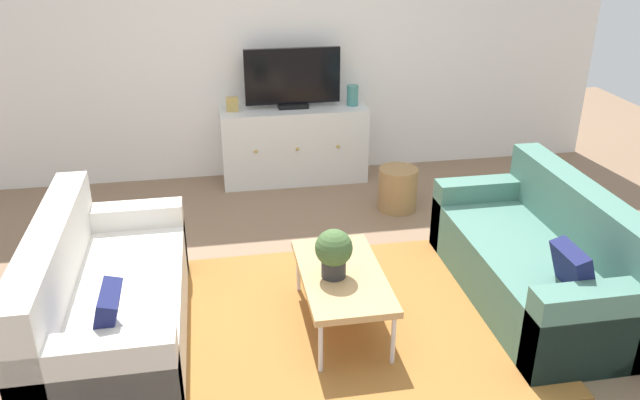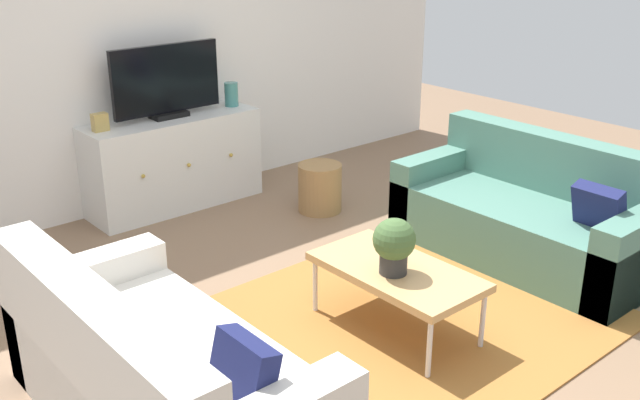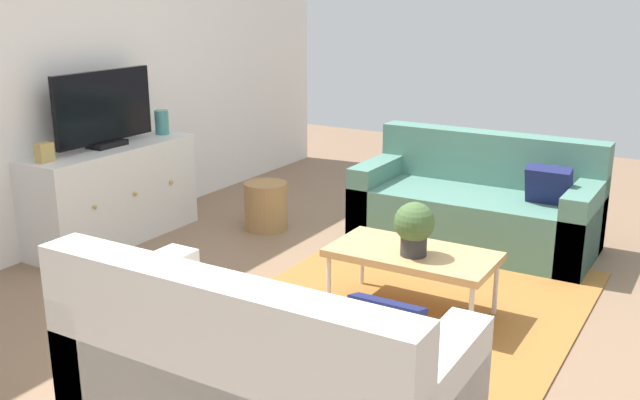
{
  "view_description": "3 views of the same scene",
  "coord_description": "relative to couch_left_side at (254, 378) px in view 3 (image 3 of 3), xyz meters",
  "views": [
    {
      "loc": [
        -0.7,
        -3.52,
        2.44
      ],
      "look_at": [
        0.0,
        0.42,
        0.61
      ],
      "focal_mm": 36.0,
      "sensor_mm": 36.0,
      "label": 1
    },
    {
      "loc": [
        -2.61,
        -2.61,
        2.18
      ],
      "look_at": [
        0.0,
        0.42,
        0.61
      ],
      "focal_mm": 41.05,
      "sensor_mm": 36.0,
      "label": 2
    },
    {
      "loc": [
        -3.6,
        -1.72,
        1.84
      ],
      "look_at": [
        0.0,
        0.42,
        0.61
      ],
      "focal_mm": 40.53,
      "sensor_mm": 36.0,
      "label": 3
    }
  ],
  "objects": [
    {
      "name": "mantel_clock",
      "position": [
        0.94,
        2.37,
        0.51
      ],
      "size": [
        0.11,
        0.07,
        0.13
      ],
      "primitive_type": "cube",
      "color": "tan",
      "rests_on": "tv_console"
    },
    {
      "name": "glass_vase",
      "position": [
        2.07,
        2.37,
        0.55
      ],
      "size": [
        0.11,
        0.11,
        0.19
      ],
      "primitive_type": "cylinder",
      "color": "teal",
      "rests_on": "tv_console"
    },
    {
      "name": "wall_back",
      "position": [
        1.43,
        2.65,
        1.08
      ],
      "size": [
        6.4,
        0.12,
        2.7
      ],
      "primitive_type": "cube",
      "color": "white",
      "rests_on": "ground_plane"
    },
    {
      "name": "potted_plant",
      "position": [
        1.4,
        -0.11,
        0.28
      ],
      "size": [
        0.23,
        0.23,
        0.31
      ],
      "color": "#2D2D2D",
      "rests_on": "coffee_table"
    },
    {
      "name": "tv_console",
      "position": [
        1.5,
        2.37,
        0.09
      ],
      "size": [
        1.38,
        0.47,
        0.72
      ],
      "color": "silver",
      "rests_on": "ground_plane"
    },
    {
      "name": "couch_left_side",
      "position": [
        0.0,
        0.0,
        0.0
      ],
      "size": [
        0.81,
        1.72,
        0.8
      ],
      "color": "silver",
      "rests_on": "ground_plane"
    },
    {
      "name": "couch_right_side",
      "position": [
        2.86,
        0.0,
        0.0
      ],
      "size": [
        0.81,
        1.72,
        0.8
      ],
      "color": "#4C7A6B",
      "rests_on": "ground_plane"
    },
    {
      "name": "area_rug",
      "position": [
        1.43,
        -0.05,
        -0.27
      ],
      "size": [
        2.5,
        1.9,
        0.01
      ],
      "primitive_type": "cube",
      "color": "#9E662D",
      "rests_on": "ground_plane"
    },
    {
      "name": "flat_screen_tv",
      "position": [
        1.5,
        2.39,
        0.72
      ],
      "size": [
        0.89,
        0.16,
        0.56
      ],
      "color": "black",
      "rests_on": "tv_console"
    },
    {
      "name": "ground_plane",
      "position": [
        1.43,
        0.1,
        -0.27
      ],
      "size": [
        10.0,
        10.0,
        0.0
      ],
      "primitive_type": "plane",
      "color": "#84664C"
    },
    {
      "name": "coffee_table",
      "position": [
        1.46,
        -0.08,
        0.08
      ],
      "size": [
        0.5,
        0.95,
        0.38
      ],
      "color": "tan",
      "rests_on": "ground_plane"
    },
    {
      "name": "wicker_basket",
      "position": [
        2.3,
        1.54,
        -0.08
      ],
      "size": [
        0.34,
        0.34,
        0.38
      ],
      "primitive_type": "cylinder",
      "color": "#9E7547",
      "rests_on": "ground_plane"
    }
  ]
}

